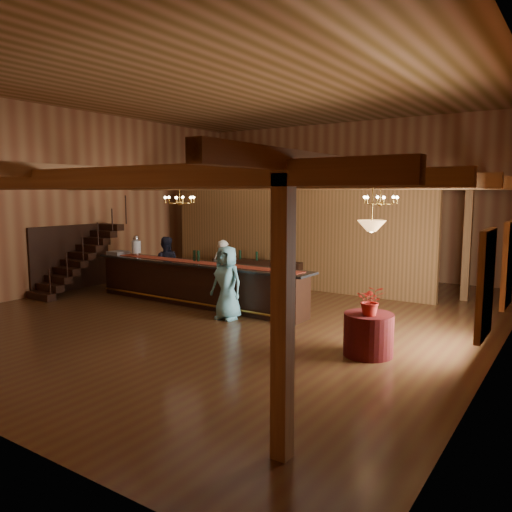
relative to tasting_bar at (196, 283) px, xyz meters
The scene contains 30 objects.
floor 1.51m from the tasting_bar, ahead, with size 14.00×14.00×0.00m, color #4A2E16.
ceiling 5.11m from the tasting_bar, ahead, with size 14.00×14.00×0.00m, color #9D6740.
wall_back 7.51m from the tasting_bar, 78.84° to the left, with size 12.00×0.10×5.50m, color #946038.
wall_left 5.09m from the tasting_bar, behind, with size 0.10×14.00×5.50m, color #946038.
wall_right 7.70m from the tasting_bar, ahead, with size 0.10×14.00×5.50m, color #946038.
beam_grid 3.05m from the tasting_bar, 22.00° to the left, with size 11.90×13.90×0.39m.
support_posts 1.78m from the tasting_bar, 17.73° to the right, with size 9.20×10.20×3.20m.
partition_wall 3.79m from the tasting_bar, 75.92° to the left, with size 9.00×0.18×3.10m, color brown.
window_right_front 7.56m from the tasting_bar, 11.88° to the right, with size 0.12×1.05×1.75m, color white.
window_right_back 7.48m from the tasting_bar, ahead, with size 0.12×1.05×1.75m, color white.
staircase 4.14m from the tasting_bar, behind, with size 1.00×2.80×2.00m.
backroom_boxes 5.66m from the tasting_bar, 78.81° to the left, with size 4.10×0.60×1.10m.
tasting_bar is the anchor object (origin of this frame).
beverage_dispenser 2.52m from the tasting_bar, behind, with size 0.26×0.26×0.60m.
glass_rack_tray 3.11m from the tasting_bar, behind, with size 0.50×0.50×0.10m, color gray.
raffle_drum 2.85m from the tasting_bar, ahead, with size 0.34×0.24×0.30m.
bar_bottle_0 0.75m from the tasting_bar, 141.62° to the left, with size 0.07×0.07×0.30m, color black.
bar_bottle_1 0.73m from the tasting_bar, 103.34° to the left, with size 0.07×0.07×0.30m, color black.
bar_bottle_2 1.11m from the tasting_bar, ahead, with size 0.07×0.07×0.30m, color black.
backbar_shelf 3.08m from the tasting_bar, 91.76° to the left, with size 3.00×0.47×0.84m, color black.
round_table 5.59m from the tasting_bar, 15.27° to the right, with size 0.91×0.91×0.79m, color #400D06.
chandelier_left 2.27m from the tasting_bar, 123.76° to the right, with size 0.80×0.80×0.55m.
chandelier_right 5.26m from the tasting_bar, 12.22° to the left, with size 0.80×0.80×0.53m.
pendant_lamp 5.88m from the tasting_bar, 15.27° to the right, with size 0.52×0.52×0.90m.
bartender 0.88m from the tasting_bar, 67.33° to the left, with size 0.62×0.41×1.71m, color silver.
staff_second 1.86m from the tasting_bar, 159.67° to the left, with size 0.83×0.64×1.70m, color black.
guest 1.82m from the tasting_bar, 25.93° to the right, with size 0.86×0.56×1.75m, color #72C4D1.
floor_plant 5.51m from the tasting_bar, 44.82° to the left, with size 0.70×0.57×1.28m, color #3C7726.
table_flowers 5.70m from the tasting_bar, 16.18° to the right, with size 0.50×0.43×0.55m, color #A81C13.
table_vase 5.58m from the tasting_bar, 14.99° to the right, with size 0.16×0.16×0.32m, color gold.
Camera 1 is at (7.21, -10.11, 3.00)m, focal length 35.00 mm.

